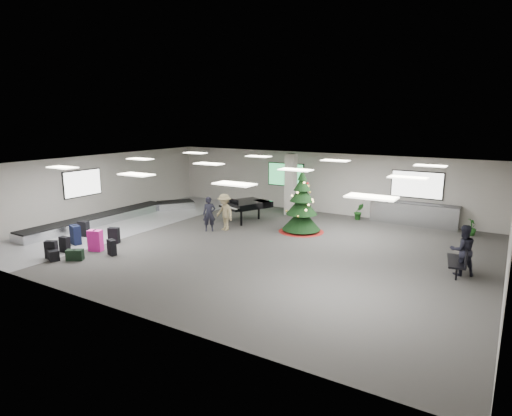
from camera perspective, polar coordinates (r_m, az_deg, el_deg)
The scene contains 21 objects.
ground at distance 17.44m, azimuth -0.83°, elevation -4.76°, with size 18.00×18.00×0.00m, color #353331.
room_envelope at distance 17.68m, azimuth -0.74°, elevation 3.22°, with size 18.02×14.02×3.21m.
baggage_carousel at distance 22.38m, azimuth -18.21°, elevation -1.04°, with size 2.28×9.71×0.43m.
service_counter at distance 21.61m, azimuth 20.24°, elevation -0.72°, with size 4.05×0.65×1.08m.
suitcase_0 at distance 17.27m, azimuth -25.62°, elevation -5.02°, with size 0.48×0.39×0.67m.
suitcase_1 at distance 17.82m, azimuth -24.16°, elevation -4.46°, with size 0.41×0.25×0.62m.
pink_suitcase at distance 17.52m, azimuth -20.63°, elevation -4.08°, with size 0.59×0.45×0.84m.
suitcase_3 at distance 18.36m, azimuth -18.42°, elevation -3.48°, with size 0.49×0.40×0.67m.
navy_suitcase at distance 18.73m, azimuth -22.94°, elevation -3.32°, with size 0.57×0.43×0.80m.
green_duffel at distance 16.74m, azimuth -23.00°, elevation -5.77°, with size 0.64×0.56×0.41m.
suitcase_7 at distance 16.83m, azimuth -18.68°, elevation -4.99°, with size 0.45×0.33×0.61m.
suitcase_8 at distance 19.84m, azimuth -21.98°, elevation -2.58°, with size 0.49×0.34×0.68m.
black_duffel at distance 17.09m, azimuth -25.44°, elevation -5.65°, with size 0.65×0.50×0.40m.
christmas_tree at distance 19.11m, azimuth 6.09°, elevation -0.25°, with size 2.04×2.04×2.91m.
grand_piano at distance 20.96m, azimuth -1.41°, elevation 0.47°, with size 2.25×2.51×1.18m.
bench at distance 15.45m, azimuth 25.55°, elevation -6.08°, with size 0.75×1.59×0.97m.
traveler_a at distance 19.27m, azimuth -6.26°, elevation -0.81°, with size 0.57×0.37×1.56m, color black.
traveler_b at distance 19.34m, azimuth -4.22°, elevation -0.56°, with size 1.08×0.62×1.67m, color #9A885F.
traveler_bench at distance 15.37m, azimuth 25.85°, elevation -5.07°, with size 0.81×0.63×1.67m, color black.
potted_plant_left at distance 21.94m, azimuth 13.54°, elevation -0.46°, with size 0.46×0.37×0.84m, color #1A3C13.
potted_plant_right at distance 20.75m, azimuth 26.78°, elevation -2.30°, with size 0.41×0.41×0.73m, color #1A3C13.
Camera 1 is at (8.90, -14.13, 5.03)m, focal length 30.00 mm.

